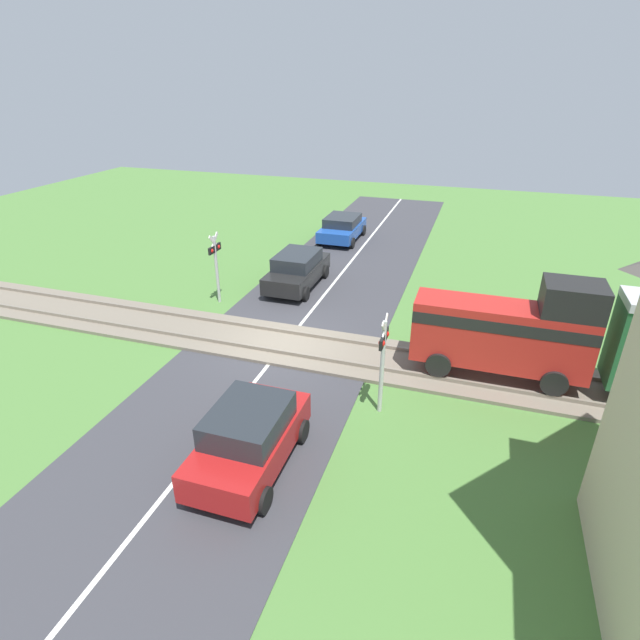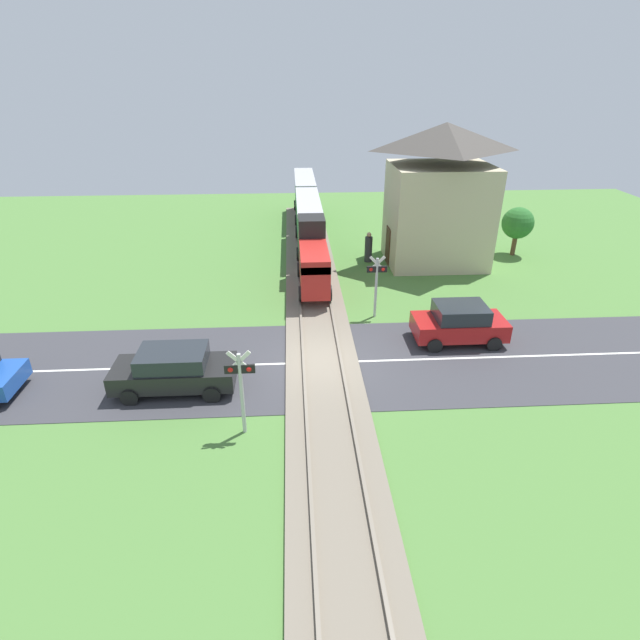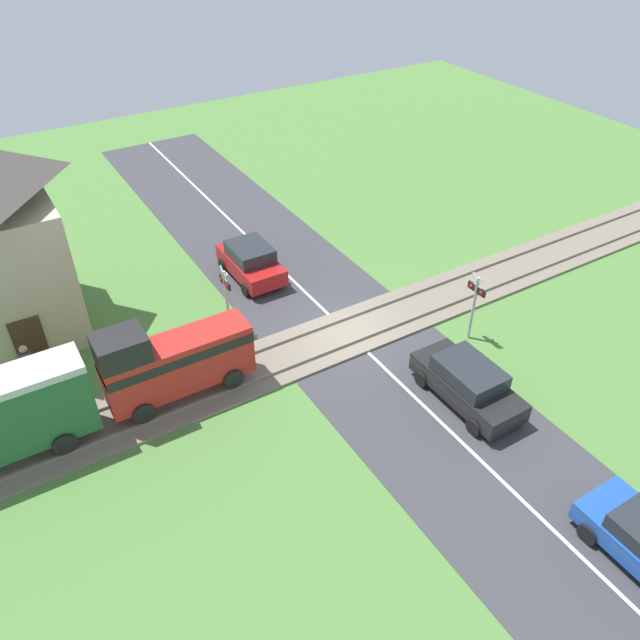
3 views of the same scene
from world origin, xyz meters
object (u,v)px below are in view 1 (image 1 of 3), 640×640
(car_near_crossing, at_px, (297,269))
(crossing_signal_east_approach, at_px, (383,353))
(crossing_signal_west_approach, at_px, (216,259))
(car_behind_queue, at_px, (342,227))
(car_far_side, at_px, (249,437))

(car_near_crossing, height_order, crossing_signal_east_approach, crossing_signal_east_approach)
(crossing_signal_west_approach, bearing_deg, car_near_crossing, 136.00)
(car_behind_queue, relative_size, crossing_signal_west_approach, 1.37)
(car_near_crossing, relative_size, car_behind_queue, 1.05)
(car_behind_queue, bearing_deg, crossing_signal_east_approach, 19.44)
(car_far_side, relative_size, crossing_signal_west_approach, 1.28)
(car_near_crossing, relative_size, car_far_side, 1.13)
(car_behind_queue, distance_m, crossing_signal_west_approach, 10.30)
(car_near_crossing, distance_m, crossing_signal_west_approach, 3.76)
(car_far_side, height_order, crossing_signal_west_approach, crossing_signal_west_approach)
(car_far_side, relative_size, crossing_signal_east_approach, 1.28)
(car_near_crossing, bearing_deg, crossing_signal_east_approach, 34.19)
(car_near_crossing, height_order, car_behind_queue, car_near_crossing)
(car_near_crossing, bearing_deg, car_far_side, 14.65)
(car_far_side, height_order, crossing_signal_east_approach, crossing_signal_east_approach)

